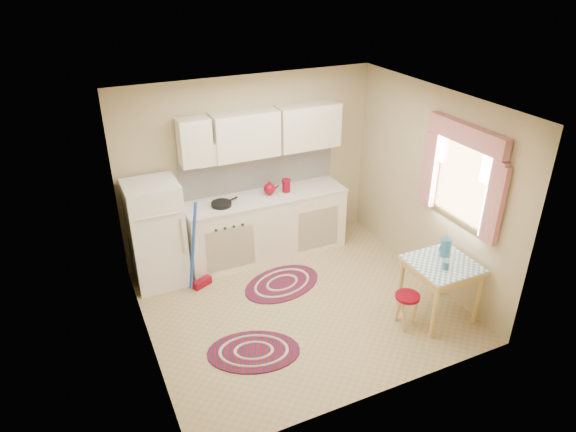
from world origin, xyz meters
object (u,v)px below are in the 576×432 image
object	(u,v)px
fridge	(156,234)
stool	(406,310)
base_cabinets	(266,227)
table	(439,289)

from	to	relation	value
fridge	stool	world-z (taller)	fridge
base_cabinets	stool	xyz separation A→B (m)	(0.84, -2.15, -0.23)
fridge	base_cabinets	bearing A→B (deg)	1.89
base_cabinets	table	distance (m)	2.50
base_cabinets	fridge	bearing A→B (deg)	-178.11
base_cabinets	table	xyz separation A→B (m)	(1.30, -2.14, -0.08)
base_cabinets	stool	size ratio (longest dim) A/B	5.36
fridge	table	bearing A→B (deg)	-36.65
base_cabinets	table	size ratio (longest dim) A/B	3.12
fridge	stool	xyz separation A→B (m)	(2.36, -2.10, -0.49)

